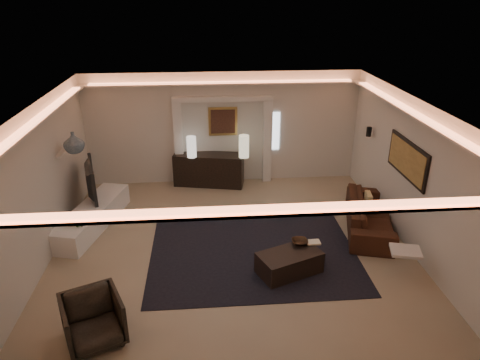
{
  "coord_description": "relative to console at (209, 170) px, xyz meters",
  "views": [
    {
      "loc": [
        -0.47,
        -7.48,
        4.78
      ],
      "look_at": [
        0.2,
        0.6,
        1.25
      ],
      "focal_mm": 33.03,
      "sensor_mm": 36.0,
      "label": 1
    }
  ],
  "objects": [
    {
      "name": "ginger_jar",
      "position": [
        -2.75,
        -1.91,
        1.49
      ],
      "size": [
        0.51,
        0.51,
        0.44
      ],
      "primitive_type": "imported",
      "rotation": [
        0.0,
        0.0,
        -0.26
      ],
      "color": "#3F5364",
      "rests_on": "wall_niche"
    },
    {
      "name": "bowl",
      "position": [
        1.62,
        -3.78,
        0.05
      ],
      "size": [
        0.3,
        0.3,
        0.07
      ],
      "primitive_type": "imported",
      "rotation": [
        0.0,
        0.0,
        -0.01
      ],
      "color": "black",
      "rests_on": "coffee_table"
    },
    {
      "name": "art_panel_frame",
      "position": [
        3.87,
        -2.95,
        1.3
      ],
      "size": [
        0.04,
        1.64,
        0.74
      ],
      "primitive_type": "cube",
      "color": "black",
      "rests_on": "wall_right"
    },
    {
      "name": "throw_pillow",
      "position": [
        3.4,
        -2.42,
        0.15
      ],
      "size": [
        0.16,
        0.37,
        0.36
      ],
      "primitive_type": "cube",
      "rotation": [
        0.0,
        0.0,
        -0.15
      ],
      "color": "tan",
      "rests_on": "sofa"
    },
    {
      "name": "media_ledge",
      "position": [
        -2.57,
        -2.04,
        -0.18
      ],
      "size": [
        1.24,
        2.61,
        0.48
      ],
      "primitive_type": "cube",
      "rotation": [
        0.0,
        0.0,
        -0.25
      ],
      "color": "white",
      "rests_on": "ground"
    },
    {
      "name": "area_rug",
      "position": [
        0.8,
        -3.45,
        -0.39
      ],
      "size": [
        4.0,
        3.0,
        0.01
      ],
      "primitive_type": "cube",
      "color": "black",
      "rests_on": "ground"
    },
    {
      "name": "painting_frame",
      "position": [
        0.4,
        0.22,
        1.25
      ],
      "size": [
        0.74,
        0.04,
        0.74
      ],
      "primitive_type": "cube",
      "color": "tan",
      "rests_on": "wall_back"
    },
    {
      "name": "pilaster_right",
      "position": [
        1.55,
        0.15,
        0.7
      ],
      "size": [
        0.22,
        0.2,
        2.2
      ],
      "primitive_type": "cube",
      "color": "silver",
      "rests_on": "ground"
    },
    {
      "name": "figurine",
      "position": [
        -2.71,
        -1.3,
        0.24
      ],
      "size": [
        0.14,
        0.14,
        0.38
      ],
      "primitive_type": "cylinder",
      "rotation": [
        0.0,
        0.0,
        -0.02
      ],
      "color": "#352413",
      "rests_on": "media_ledge"
    },
    {
      "name": "lamp_right",
      "position": [
        0.89,
        -0.28,
        0.69
      ],
      "size": [
        0.31,
        0.31,
        0.57
      ],
      "primitive_type": "cylinder",
      "rotation": [
        0.0,
        0.0,
        -0.26
      ],
      "color": "beige",
      "rests_on": "console"
    },
    {
      "name": "wall_front",
      "position": [
        0.4,
        -6.75,
        1.05
      ],
      "size": [
        7.0,
        0.0,
        7.0
      ],
      "primitive_type": "plane",
      "rotation": [
        -1.57,
        0.0,
        0.0
      ],
      "color": "silver",
      "rests_on": "ground"
    },
    {
      "name": "tv",
      "position": [
        -2.75,
        -1.45,
        0.44
      ],
      "size": [
        1.35,
        0.53,
        0.78
      ],
      "primitive_type": "imported",
      "rotation": [
        0.0,
        0.0,
        1.84
      ],
      "color": "black",
      "rests_on": "media_ledge"
    },
    {
      "name": "daylight_slit",
      "position": [
        1.75,
        0.23,
        0.95
      ],
      "size": [
        0.25,
        0.03,
        1.0
      ],
      "primitive_type": "cube",
      "color": "white",
      "rests_on": "wall_back"
    },
    {
      "name": "cove_soffit",
      "position": [
        0.4,
        -3.25,
        2.22
      ],
      "size": [
        7.0,
        7.0,
        0.04
      ],
      "primitive_type": "cube",
      "color": "silver",
      "rests_on": "ceiling"
    },
    {
      "name": "coffee_table",
      "position": [
        1.37,
        -4.09,
        -0.2
      ],
      "size": [
        1.27,
        0.99,
        0.42
      ],
      "primitive_type": "cube",
      "rotation": [
        0.0,
        0.0,
        0.39
      ],
      "color": "black",
      "rests_on": "ground"
    },
    {
      "name": "wall_right",
      "position": [
        3.9,
        -3.25,
        1.05
      ],
      "size": [
        0.0,
        7.0,
        7.0
      ],
      "primitive_type": "plane",
      "rotation": [
        1.57,
        0.0,
        -1.57
      ],
      "color": "silver",
      "rests_on": "ground"
    },
    {
      "name": "console",
      "position": [
        0.0,
        0.0,
        0.0
      ],
      "size": [
        1.86,
        0.91,
        0.89
      ],
      "primitive_type": "cube",
      "rotation": [
        0.0,
        0.0,
        -0.2
      ],
      "color": "black",
      "rests_on": "ground"
    },
    {
      "name": "sofa",
      "position": [
        3.38,
        -2.64,
        -0.07
      ],
      "size": [
        2.44,
        1.47,
        0.67
      ],
      "primitive_type": "imported",
      "rotation": [
        0.0,
        0.0,
        1.3
      ],
      "color": "#3E2D19",
      "rests_on": "ground"
    },
    {
      "name": "plant",
      "position": [
        -2.66,
        -2.8,
        -0.06
      ],
      "size": [
        0.54,
        0.54,
        0.69
      ],
      "primitive_type": "imported",
      "rotation": [
        0.0,
        0.0,
        0.62
      ],
      "color": "#204F17",
      "rests_on": "ground"
    },
    {
      "name": "alcove_header",
      "position": [
        0.4,
        0.15,
        1.85
      ],
      "size": [
        2.52,
        0.2,
        0.12
      ],
      "primitive_type": "cube",
      "color": "silver",
      "rests_on": "wall_back"
    },
    {
      "name": "magazine",
      "position": [
        1.88,
        -3.78,
        0.02
      ],
      "size": [
        0.26,
        0.19,
        0.03
      ],
      "primitive_type": "cube",
      "rotation": [
        0.0,
        0.0,
        0.03
      ],
      "color": "#FFEDC2",
      "rests_on": "coffee_table"
    },
    {
      "name": "armchair",
      "position": [
        -1.78,
        -5.53,
        -0.02
      ],
      "size": [
        1.07,
        1.08,
        0.75
      ],
      "primitive_type": "imported",
      "rotation": [
        0.0,
        0.0,
        0.41
      ],
      "color": "#2D2517",
      "rests_on": "ground"
    },
    {
      "name": "ceiling",
      "position": [
        0.4,
        -3.25,
        2.5
      ],
      "size": [
        7.0,
        7.0,
        0.0
      ],
      "primitive_type": "plane",
      "rotation": [
        3.14,
        0.0,
        0.0
      ],
      "color": "white",
      "rests_on": "ground"
    },
    {
      "name": "wall_back",
      "position": [
        0.4,
        0.25,
        1.05
      ],
      "size": [
        7.0,
        0.0,
        7.0
      ],
      "primitive_type": "plane",
      "rotation": [
        1.57,
        0.0,
        0.0
      ],
      "color": "silver",
      "rests_on": "ground"
    },
    {
      "name": "floor",
      "position": [
        0.4,
        -3.25,
        -0.4
      ],
      "size": [
        7.0,
        7.0,
        0.0
      ],
      "primitive_type": "plane",
      "color": "tan",
      "rests_on": "ground"
    },
    {
      "name": "lamp_left",
      "position": [
        -0.42,
        -0.16,
        0.69
      ],
      "size": [
        0.3,
        0.3,
        0.53
      ],
      "primitive_type": "cylinder",
      "rotation": [
        0.0,
        0.0,
        0.32
      ],
      "color": "white",
      "rests_on": "console"
    },
    {
      "name": "wall_left",
      "position": [
        -3.1,
        -3.25,
        1.05
      ],
      "size": [
        0.0,
        7.0,
        7.0
      ],
      "primitive_type": "plane",
      "rotation": [
        1.57,
        0.0,
        1.57
      ],
      "color": "silver",
      "rests_on": "ground"
    },
    {
      "name": "pilaster_left",
      "position": [
        -0.75,
        0.15,
        0.7
      ],
      "size": [
        0.22,
        0.2,
        2.2
      ],
      "primitive_type": "cube",
      "color": "silver",
      "rests_on": "ground"
    },
    {
      "name": "wall_sconce",
      "position": [
        3.78,
        -1.05,
        1.28
      ],
      "size": [
        0.12,
        0.12,
        0.22
      ],
      "primitive_type": "cylinder",
      "color": "black",
      "rests_on": "wall_right"
    },
    {
      "name": "painting_canvas",
      "position": [
        0.4,
        0.19,
        1.25
      ],
      "size": [
        0.62,
        0.02,
        0.62
      ],
      "primitive_type": "cube",
      "color": "#4C2D1E",
      "rests_on": "wall_back"
    },
    {
      "name": "throw_blanket",
      "position": [
        3.37,
        -4.4,
        0.15
      ],
      "size": [
        0.6,
        0.53,
        0.06
      ],
      "primitive_type": "cube",
      "rotation": [
        0.0,
        0.0,
        -0.25
      ],
      "color": "beige",
      "rests_on": "sofa"
    },
    {
      "name": "art_panel_gold",
      "position": [
        3.84,
        -2.95,
        1.3
      ],
      "size": [
        0.02,
        1.5,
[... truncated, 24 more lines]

